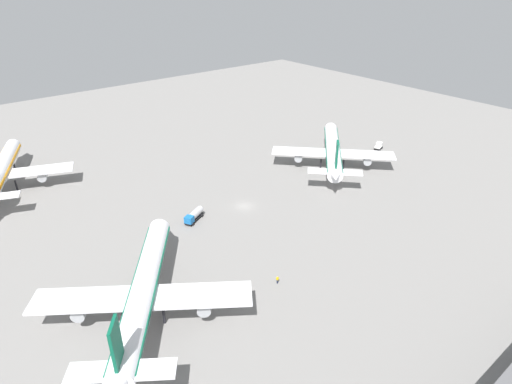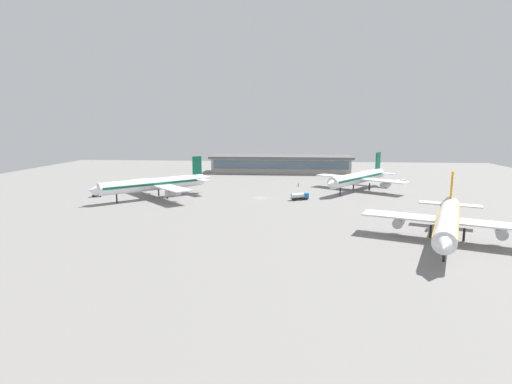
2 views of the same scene
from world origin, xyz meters
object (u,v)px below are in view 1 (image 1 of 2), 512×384
(fuel_truck, at_px, (194,215))
(baggage_tug, at_px, (379,146))
(airplane_taxiing, at_px, (1,171))
(ground_crew_worker, at_px, (277,280))
(airplane_distant, at_px, (144,290))
(airplane_at_gate, at_px, (333,150))

(fuel_truck, height_order, baggage_tug, fuel_truck)
(airplane_taxiing, distance_m, ground_crew_worker, 85.55)
(baggage_tug, bearing_deg, airplane_distant, 173.70)
(airplane_taxiing, bearing_deg, ground_crew_worker, -136.24)
(airplane_at_gate, relative_size, ground_crew_worker, 22.22)
(airplane_taxiing, relative_size, airplane_distant, 1.11)
(airplane_taxiing, height_order, ground_crew_worker, airplane_taxiing)
(airplane_at_gate, bearing_deg, baggage_tug, -46.05)
(airplane_at_gate, xyz_separation_m, ground_crew_worker, (-51.11, -31.82, -4.31))
(airplane_at_gate, distance_m, fuel_truck, 51.31)
(airplane_distant, distance_m, baggage_tug, 100.22)
(airplane_at_gate, height_order, airplane_distant, airplane_distant)
(baggage_tug, xyz_separation_m, ground_crew_worker, (-74.00, -30.93, -0.31))
(ground_crew_worker, bearing_deg, fuel_truck, -162.06)
(airplane_at_gate, relative_size, airplane_taxiing, 0.82)
(airplane_at_gate, relative_size, baggage_tug, 10.18)
(airplane_distant, height_order, baggage_tug, airplane_distant)
(airplane_taxiing, xyz_separation_m, airplane_distant, (8.42, -70.51, 0.01))
(airplane_at_gate, xyz_separation_m, airplane_taxiing, (-83.17, 47.37, 0.06))
(airplane_at_gate, bearing_deg, fuel_truck, 137.53)
(baggage_tug, relative_size, ground_crew_worker, 2.18)
(airplane_distant, bearing_deg, fuel_truck, -11.29)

